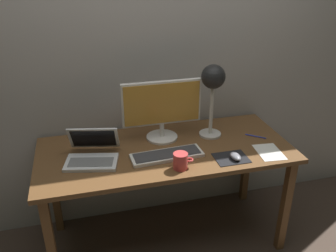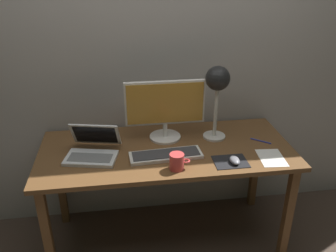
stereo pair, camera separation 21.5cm
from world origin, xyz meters
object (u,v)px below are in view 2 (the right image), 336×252
mouse (235,160)px  laptop (93,147)px  desk_lamp (217,85)px  keyboard_main (166,155)px  coffee_mug (177,162)px  monitor (165,107)px  pen (261,141)px

mouse → laptop: bearing=164.8°
desk_lamp → mouse: 0.49m
keyboard_main → laptop: laptop is taller
desk_lamp → coffee_mug: size_ratio=4.12×
keyboard_main → desk_lamp: size_ratio=0.91×
laptop → coffee_mug: 0.54m
laptop → mouse: bearing=-15.2°
coffee_mug → keyboard_main: bearing=107.2°
monitor → pen: bearing=-13.1°
monitor → desk_lamp: desk_lamp is taller
keyboard_main → coffee_mug: bearing=-72.8°
coffee_mug → pen: bearing=22.3°
desk_lamp → mouse: bearing=-84.3°
monitor → laptop: bearing=-161.8°
pen → desk_lamp: bearing=159.9°
keyboard_main → coffee_mug: (0.04, -0.14, 0.04)m
pen → mouse: bearing=-137.5°
laptop → coffee_mug: laptop is taller
mouse → pen: 0.35m
keyboard_main → desk_lamp: 0.55m
desk_lamp → keyboard_main: bearing=-149.8°
laptop → mouse: 0.86m
monitor → pen: monitor is taller
monitor → coffee_mug: (0.02, -0.39, -0.17)m
laptop → desk_lamp: desk_lamp is taller
desk_lamp → pen: size_ratio=3.51×
monitor → coffee_mug: bearing=-87.7°
keyboard_main → mouse: bearing=-18.5°
monitor → keyboard_main: bearing=-96.8°
monitor → desk_lamp: size_ratio=1.05×
keyboard_main → desk_lamp: (0.36, 0.21, 0.36)m
mouse → pen: bearing=42.5°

